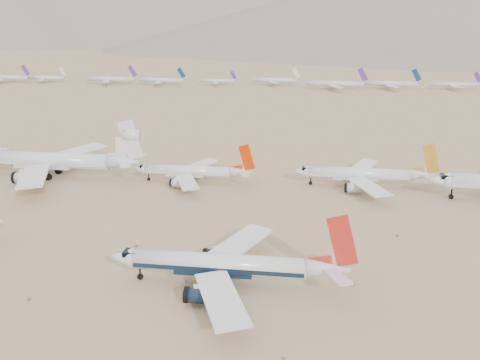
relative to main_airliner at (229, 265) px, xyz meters
The scene contains 7 objects.
ground 6.49m from the main_airliner, 41.32° to the left, with size 7000.00×7000.00×0.00m, color #8E7753.
main_airliner is the anchor object (origin of this frame).
row2_gold_tail 84.35m from the main_airliner, 65.23° to the left, with size 46.57×45.55×16.58m.
row2_orange_tail 77.48m from the main_airliner, 108.82° to the left, with size 41.68×40.77×14.87m.
row2_white_trijet 105.29m from the main_airliner, 136.29° to the left, with size 63.74×62.29×22.59m.
distant_storage_row 345.08m from the main_airliner, 78.57° to the left, with size 670.45×60.58×15.35m.
desert_scrub 27.46m from the main_airliner, 78.63° to the right, with size 261.14×121.67×0.63m.
Camera 1 is at (14.24, -108.31, 58.20)m, focal length 40.00 mm.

